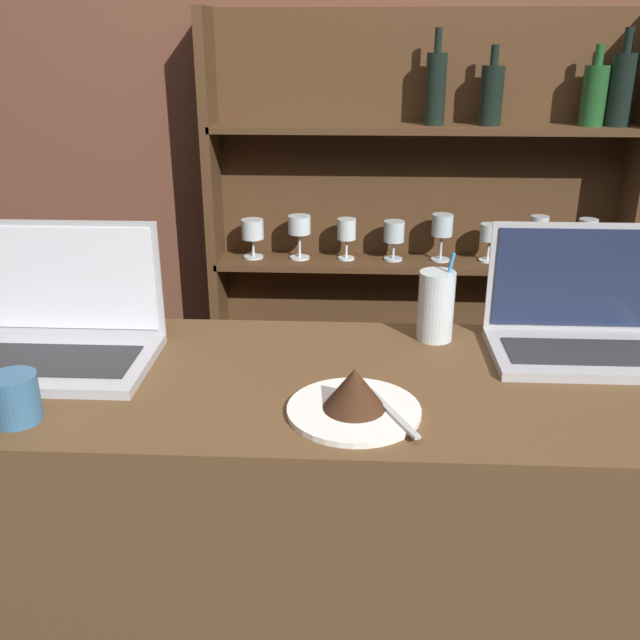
{
  "coord_description": "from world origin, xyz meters",
  "views": [
    {
      "loc": [
        -0.08,
        -0.88,
        1.61
      ],
      "look_at": [
        -0.14,
        0.29,
        1.14
      ],
      "focal_mm": 40.0,
      "sensor_mm": 36.0,
      "label": 1
    }
  ],
  "objects": [
    {
      "name": "bar_counter",
      "position": [
        0.0,
        0.27,
        0.52
      ],
      "size": [
        1.75,
        0.53,
        1.04
      ],
      "color": "brown",
      "rests_on": "ground_plane"
    },
    {
      "name": "back_wall",
      "position": [
        0.0,
        1.44,
        1.35
      ],
      "size": [
        7.0,
        0.06,
        2.7
      ],
      "color": "brown",
      "rests_on": "ground_plane"
    },
    {
      "name": "back_shelf",
      "position": [
        0.13,
        1.36,
        0.89
      ],
      "size": [
        1.32,
        0.18,
        1.68
      ],
      "color": "#472D19",
      "rests_on": "ground_plane"
    },
    {
      "name": "laptop_near",
      "position": [
        -0.63,
        0.33,
        1.09
      ],
      "size": [
        0.35,
        0.25,
        0.25
      ],
      "color": "#ADADB2",
      "rests_on": "bar_counter"
    },
    {
      "name": "laptop_far",
      "position": [
        0.35,
        0.41,
        1.09
      ],
      "size": [
        0.33,
        0.21,
        0.24
      ],
      "color": "#ADADB2",
      "rests_on": "bar_counter"
    },
    {
      "name": "cake_plate",
      "position": [
        -0.08,
        0.14,
        1.07
      ],
      "size": [
        0.22,
        0.22,
        0.08
      ],
      "color": "white",
      "rests_on": "bar_counter"
    },
    {
      "name": "water_glass",
      "position": [
        0.08,
        0.45,
        1.11
      ],
      "size": [
        0.07,
        0.07,
        0.18
      ],
      "color": "silver",
      "rests_on": "bar_counter"
    },
    {
      "name": "coffee_cup",
      "position": [
        -0.61,
        0.09,
        1.08
      ],
      "size": [
        0.08,
        0.08,
        0.08
      ],
      "color": "#38668C",
      "rests_on": "bar_counter"
    }
  ]
}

